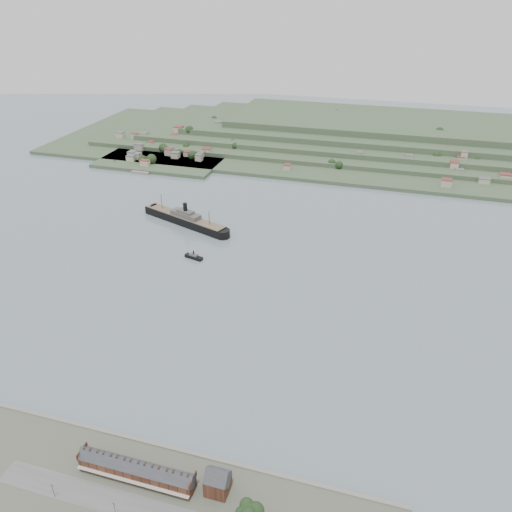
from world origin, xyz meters
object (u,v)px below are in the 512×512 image
(terrace_row, at_px, (136,470))
(tugboat, at_px, (194,257))
(gabled_building, at_px, (218,481))
(steamship, at_px, (183,218))

(terrace_row, bearing_deg, tugboat, 105.57)
(gabled_building, relative_size, tugboat, 0.85)
(terrace_row, distance_m, tugboat, 207.15)
(tugboat, bearing_deg, gabled_building, -64.53)
(gabled_building, xyz_separation_m, steamship, (-129.39, 255.92, -3.47))
(terrace_row, xyz_separation_m, steamship, (-91.89, 259.94, -2.12))
(gabled_building, bearing_deg, terrace_row, -173.88)
(gabled_building, height_order, tugboat, gabled_building)
(gabled_building, bearing_deg, steamship, 116.82)
(terrace_row, distance_m, gabled_building, 37.74)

